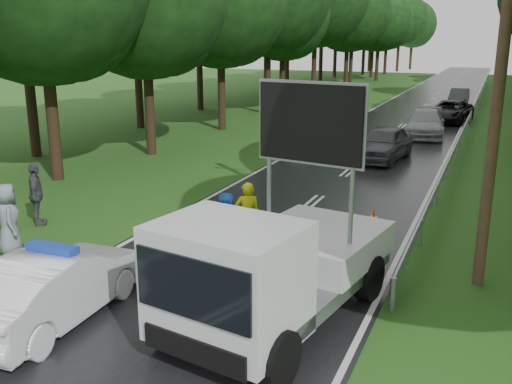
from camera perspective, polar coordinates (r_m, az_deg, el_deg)
The scene contains 22 objects.
ground at distance 12.76m, azimuth -3.39°, elevation -8.82°, with size 160.00×160.00×0.00m, color #214A15.
road at distance 41.08m, azimuth 15.59°, elevation 7.41°, with size 7.00×140.00×0.02m, color black.
guardrail at distance 40.38m, azimuth 20.82°, elevation 7.62°, with size 0.12×60.06×0.70m.
utility_pole_near at distance 12.42m, azimuth 23.53°, elevation 13.42°, with size 1.40×0.24×10.00m.
utility_pole_mid at distance 38.42m, azimuth 23.63°, elevation 13.79°, with size 1.40×0.24×10.00m.
utility_pole_far at distance 64.42m, azimuth 23.65°, elevation 13.87°, with size 1.40×0.24×10.00m.
police_sedan at distance 11.42m, azimuth -19.36°, elevation -8.92°, with size 1.64×4.22×1.51m.
work_truck at distance 10.35m, azimuth 1.49°, elevation -7.58°, with size 3.28×5.78×4.36m.
barrier at distance 14.03m, azimuth 2.03°, elevation -3.22°, with size 2.29×0.85×1.00m.
officer at distance 14.25m, azimuth -0.86°, elevation -2.43°, with size 0.64×0.42×1.75m, color #D1E70C.
civilian at distance 12.86m, azimuth -2.77°, elevation -4.13°, with size 0.91×0.71×1.87m, color #17479B.
bystander_mid at distance 17.25m, azimuth -21.12°, elevation -0.24°, with size 1.05×0.44×1.80m, color #404348.
bystander_right at distance 15.20m, azimuth -23.53°, elevation -2.51°, with size 0.87×0.57×1.79m, color gray.
queue_car_first at distance 25.48m, azimuth 12.64°, elevation 4.79°, with size 1.75×4.35×1.48m, color #464A4F.
queue_car_second at distance 32.30m, azimuth 16.55°, elevation 6.61°, with size 1.98×4.88×1.42m, color #A1A3A9.
queue_car_third at distance 38.16m, azimuth 18.76°, elevation 7.62°, with size 2.26×4.91×1.36m, color black.
queue_car_fourth at distance 48.73m, azimuth 19.64°, elevation 8.98°, with size 1.35×3.88×1.28m, color #3E4146.
cone_near_left at distance 13.67m, azimuth -18.62°, elevation -6.37°, with size 0.34×0.34×0.72m.
cone_center at distance 12.87m, azimuth -5.83°, elevation -6.85°, with size 0.36×0.36×0.77m.
cone_far at distance 14.46m, azimuth 4.25°, elevation -4.43°, with size 0.33×0.33×0.70m.
cone_left_mid at distance 13.95m, azimuth -9.92°, elevation -5.25°, with size 0.36×0.36×0.76m.
cone_right at distance 15.94m, azimuth 11.67°, elevation -2.83°, with size 0.33×0.33×0.70m.
Camera 1 is at (5.22, -10.42, 5.19)m, focal length 40.00 mm.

